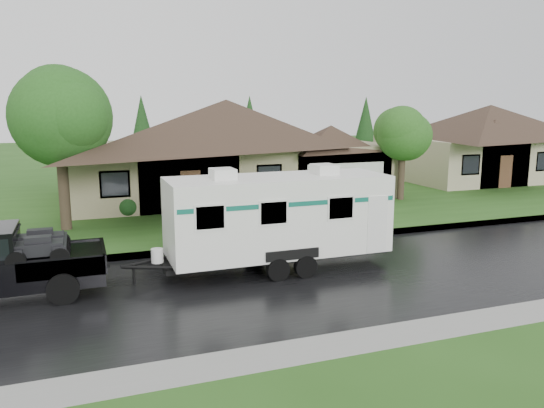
{
  "coord_description": "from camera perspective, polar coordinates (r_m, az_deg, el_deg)",
  "views": [
    {
      "loc": [
        -6.36,
        -16.74,
        5.4
      ],
      "look_at": [
        0.49,
        2.0,
        1.68
      ],
      "focal_mm": 35.0,
      "sensor_mm": 36.0,
      "label": 1
    }
  ],
  "objects": [
    {
      "name": "ground",
      "position": [
        18.7,
        0.7,
        -6.23
      ],
      "size": [
        140.0,
        140.0,
        0.0
      ],
      "primitive_type": "plane",
      "color": "#2A551A",
      "rests_on": "ground"
    },
    {
      "name": "road",
      "position": [
        16.93,
        3.12,
        -8.04
      ],
      "size": [
        140.0,
        8.0,
        0.01
      ],
      "primitive_type": "cube",
      "color": "black",
      "rests_on": "ground"
    },
    {
      "name": "curb",
      "position": [
        20.72,
        -1.51,
        -4.35
      ],
      "size": [
        140.0,
        0.5,
        0.15
      ],
      "primitive_type": "cube",
      "color": "gray",
      "rests_on": "ground"
    },
    {
      "name": "lawn",
      "position": [
        32.8,
        -8.63,
        1.09
      ],
      "size": [
        140.0,
        26.0,
        0.15
      ],
      "primitive_type": "cube",
      "color": "#2A551A",
      "rests_on": "ground"
    },
    {
      "name": "house_main",
      "position": [
        31.83,
        -4.31,
        7.26
      ],
      "size": [
        19.44,
        10.8,
        6.9
      ],
      "color": "gray",
      "rests_on": "lawn"
    },
    {
      "name": "house_neighbor",
      "position": [
        42.31,
        22.71,
        6.92
      ],
      "size": [
        15.12,
        9.72,
        6.45
      ],
      "color": "#C4B691",
      "rests_on": "lawn"
    },
    {
      "name": "tree_left_green",
      "position": [
        23.97,
        -22.0,
        9.0
      ],
      "size": [
        4.28,
        4.28,
        7.09
      ],
      "color": "#382B1E",
      "rests_on": "lawn"
    },
    {
      "name": "tree_right_green",
      "position": [
        30.63,
        13.92,
        7.27
      ],
      "size": [
        3.19,
        3.19,
        5.28
      ],
      "color": "#382B1E",
      "rests_on": "lawn"
    },
    {
      "name": "shrub_row",
      "position": [
        27.76,
        -2.25,
        0.69
      ],
      "size": [
        13.6,
        1.0,
        1.0
      ],
      "color": "#143814",
      "rests_on": "lawn"
    },
    {
      "name": "travel_trailer",
      "position": [
        17.54,
        0.67,
        -1.19
      ],
      "size": [
        7.69,
        2.7,
        3.45
      ],
      "color": "white",
      "rests_on": "ground"
    }
  ]
}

